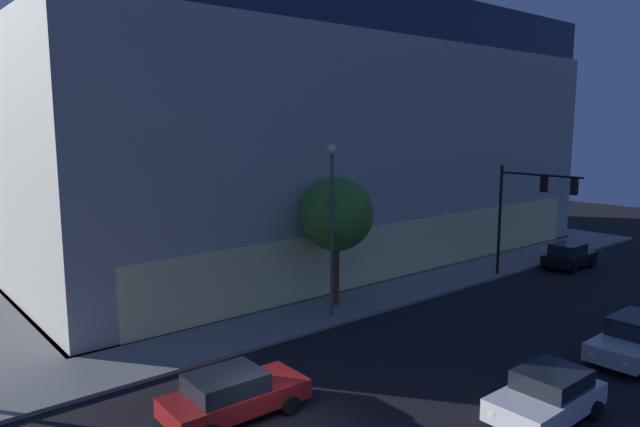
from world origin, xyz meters
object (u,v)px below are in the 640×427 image
car_silver (637,338)px  street_lamp_sidewalk (332,210)px  sidewalk_tree (337,214)px  car_red (233,394)px  modern_building (300,136)px  car_white (547,395)px  car_black (569,256)px  traffic_light_far_corner (528,200)px

car_silver → street_lamp_sidewalk: bearing=117.5°
sidewalk_tree → car_red: size_ratio=1.40×
modern_building → car_white: size_ratio=9.70×
car_black → traffic_light_far_corner: bearing=179.7°
street_lamp_sidewalk → car_red: (-8.62, -5.17, -4.48)m
sidewalk_tree → car_red: sidewalk_tree is taller
modern_building → car_red: (-17.15, -18.52, -7.68)m
sidewalk_tree → modern_building: bearing=59.4°
modern_building → car_black: size_ratio=9.82×
street_lamp_sidewalk → sidewalk_tree: (1.34, 1.18, -0.47)m
modern_building → sidewalk_tree: modern_building is taller
traffic_light_far_corner → car_red: (-21.66, -2.78, -4.13)m
street_lamp_sidewalk → sidewalk_tree: 1.84m
sidewalk_tree → car_white: 13.63m
modern_building → car_silver: (-2.57, -24.78, -7.58)m
car_white → car_silver: 7.12m
modern_building → car_silver: modern_building is taller
car_black → sidewalk_tree: bearing=168.0°
modern_building → car_red: 26.38m
modern_building → car_white: (-9.69, -24.97, -7.65)m
car_red → car_black: size_ratio=1.15×
street_lamp_sidewalk → sidewalk_tree: bearing=41.4°
car_red → car_silver: 15.87m
traffic_light_far_corner → street_lamp_sidewalk: (-13.04, 2.39, 0.36)m
traffic_light_far_corner → car_silver: size_ratio=1.41×
street_lamp_sidewalk → car_white: (-1.16, -11.62, -4.45)m
car_white → car_black: (19.40, 9.20, 0.04)m
modern_building → traffic_light_far_corner: 16.75m
modern_building → car_silver: size_ratio=8.38×
traffic_light_far_corner → car_white: (-14.19, -9.23, -4.10)m
traffic_light_far_corner → sidewalk_tree: size_ratio=1.03×
modern_building → car_silver: 26.04m
traffic_light_far_corner → car_red: bearing=-172.7°
modern_building → car_black: bearing=-58.4°
car_silver → traffic_light_far_corner: bearing=52.0°
modern_building → car_white: bearing=-111.2°
car_red → car_white: car_white is taller
car_red → car_black: (26.86, 2.75, 0.07)m
modern_building → street_lamp_sidewalk: modern_building is taller
traffic_light_far_corner → sidewalk_tree: 12.23m
modern_building → traffic_light_far_corner: size_ratio=5.95×
car_silver → car_black: 15.24m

